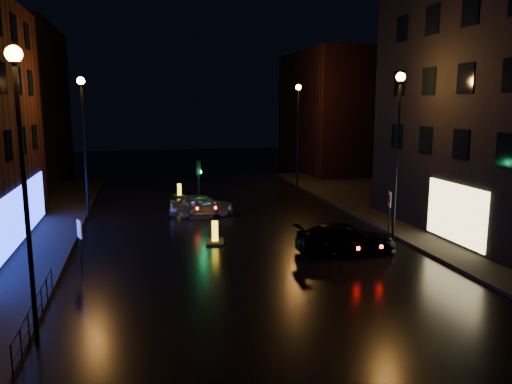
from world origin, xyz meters
TOP-DOWN VIEW (x-y plane):
  - ground at (0.00, 0.00)m, footprint 120.00×120.00m
  - pavement_right at (14.00, 8.00)m, footprint 12.00×44.00m
  - building_far_left at (-16.00, 35.00)m, footprint 8.00×16.00m
  - building_far_right at (15.00, 32.00)m, footprint 8.00×14.00m
  - street_lamp_lnear at (-7.80, -2.00)m, footprint 0.44×0.44m
  - street_lamp_lfar at (-7.80, 14.00)m, footprint 0.44×0.44m
  - street_lamp_rnear at (7.80, 6.00)m, footprint 0.44×0.44m
  - street_lamp_rfar at (7.80, 22.00)m, footprint 0.44×0.44m
  - traffic_signal at (-1.20, 14.00)m, footprint 1.40×2.40m
  - guard_railing at (-8.00, -1.00)m, footprint 0.05×6.04m
  - silver_hatchback at (-1.08, 13.77)m, footprint 4.06×1.85m
  - dark_sedan at (4.49, 4.37)m, footprint 4.81×2.20m
  - bollard_near at (-1.19, 7.40)m, footprint 1.06×1.41m
  - bollard_far at (-1.90, 20.64)m, footprint 0.97×1.24m
  - road_sign_left at (-7.18, 4.11)m, footprint 0.25×0.52m
  - road_sign_right at (7.90, 6.66)m, footprint 0.22×0.56m

SIDE VIEW (x-z plane):
  - ground at x=0.00m, z-range 0.00..0.00m
  - pavement_right at x=14.00m, z-range 0.00..0.15m
  - bollard_far at x=-1.90m, z-range -0.27..0.69m
  - bollard_near at x=-1.19m, z-range -0.32..0.81m
  - traffic_signal at x=-1.20m, z-range -1.22..2.23m
  - silver_hatchback at x=-1.08m, z-range 0.00..1.35m
  - dark_sedan at x=4.49m, z-range 0.00..1.36m
  - guard_railing at x=-8.00m, z-range 0.24..1.24m
  - road_sign_left at x=-7.18m, z-range 0.56..2.81m
  - road_sign_right at x=7.90m, z-range 0.58..2.93m
  - street_lamp_lnear at x=-7.80m, z-range 1.38..9.75m
  - street_lamp_lfar at x=-7.80m, z-range 1.38..9.75m
  - street_lamp_rnear at x=7.80m, z-range 1.38..9.75m
  - street_lamp_rfar at x=7.80m, z-range 1.38..9.75m
  - building_far_right at x=15.00m, z-range 0.00..12.00m
  - building_far_left at x=-16.00m, z-range 0.00..14.00m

